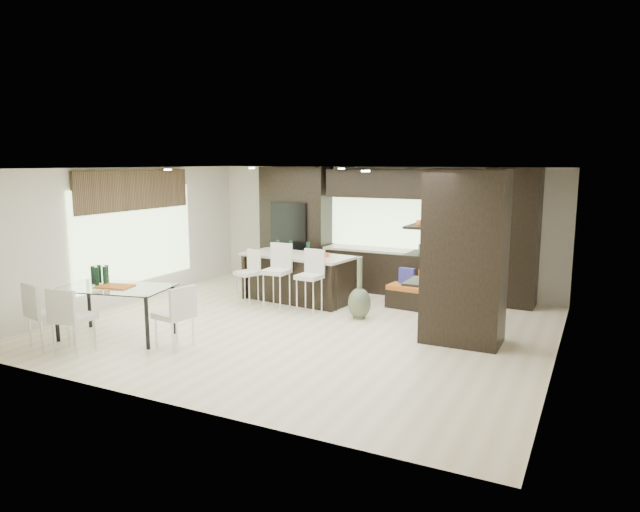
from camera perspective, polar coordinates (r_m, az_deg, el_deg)
The scene contains 22 objects.
ground at distance 9.88m, azimuth -1.57°, elevation -7.11°, with size 8.00×8.00×0.00m, color beige.
back_wall at distance 12.75m, azimuth 5.84°, elevation 2.79°, with size 8.00×0.02×2.70m, color beige.
left_wall at distance 11.98m, azimuth -18.73°, elevation 1.92°, with size 0.02×7.00×2.70m, color beige.
right_wall at distance 8.49m, azimuth 22.96°, elevation -1.23°, with size 0.02×7.00×2.70m, color beige.
ceiling at distance 9.47m, azimuth -1.64°, elevation 8.76°, with size 8.00×7.00×0.02m, color white.
window_left at distance 12.09m, azimuth -17.93°, elevation 2.03°, with size 0.04×3.20×1.90m, color #B2D199.
window_back at distance 12.49m, azimuth 8.37°, elevation 3.53°, with size 3.40×0.04×1.20m, color #B2D199.
stone_accent at distance 12.00m, azimuth -18.05°, elevation 6.28°, with size 0.08×3.00×0.80m, color brown.
ceiling_spots at distance 9.69m, azimuth -0.94°, elevation 8.65°, with size 4.00×3.00×0.02m, color white.
back_cabinetry at distance 12.27m, azimuth 7.48°, elevation 2.50°, with size 6.80×0.68×2.70m, color black.
refrigerator at distance 13.25m, azimuth -2.48°, elevation 1.34°, with size 0.90×0.68×1.90m, color black.
partition_column at distance 9.06m, azimuth 14.29°, elevation -0.14°, with size 1.20×0.80×2.70m, color black.
kitchen_island at distance 11.64m, azimuth -2.29°, elevation -2.16°, with size 2.28×0.98×0.95m, color black.
stool_left at distance 11.35m, azimuth -7.31°, elevation -2.70°, with size 0.39×0.39×0.88m, color beige.
stool_mid at distance 10.94m, azimuth -4.35°, elevation -2.74°, with size 0.45×0.45×1.02m, color beige.
stool_right at distance 10.62m, azimuth -1.07°, elevation -3.24°, with size 0.43×0.43×0.96m, color beige.
bench at distance 11.15m, azimuth 9.68°, elevation -4.14°, with size 1.16×0.45×0.45m, color black.
floor_vase at distance 10.28m, azimuth 3.97°, elevation -3.21°, with size 0.41×0.41×1.13m, color #4D5C42, non-canonical shape.
dining_table at distance 9.76m, azimuth -19.70°, elevation -5.32°, with size 1.74×0.98×0.84m, color white.
chair_near at distance 9.22m, azimuth -23.40°, elevation -6.10°, with size 0.50×0.50×0.93m, color beige.
chair_far at distance 9.63m, azimuth -25.53°, elevation -5.55°, with size 0.51×0.51×0.95m, color beige.
chair_end at distance 8.94m, azimuth -14.37°, elevation -6.15°, with size 0.49×0.49×0.91m, color beige.
Camera 1 is at (4.47, -8.35, 2.80)m, focal length 32.00 mm.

